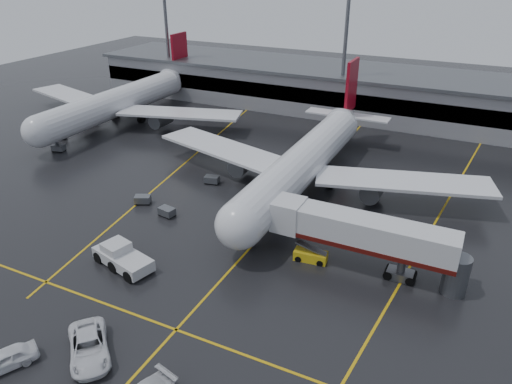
% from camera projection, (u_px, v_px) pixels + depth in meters
% --- Properties ---
extents(ground, '(220.00, 220.00, 0.00)m').
position_uv_depth(ground, '(278.00, 218.00, 59.41)').
color(ground, black).
rests_on(ground, ground).
extents(apron_line_centre, '(0.25, 90.00, 0.02)m').
position_uv_depth(apron_line_centre, '(278.00, 218.00, 59.41)').
color(apron_line_centre, gold).
rests_on(apron_line_centre, ground).
extents(apron_line_stop, '(60.00, 0.25, 0.02)m').
position_uv_depth(apron_line_stop, '(176.00, 330.00, 41.68)').
color(apron_line_stop, gold).
rests_on(apron_line_stop, ground).
extents(apron_line_left, '(9.99, 69.35, 0.02)m').
position_uv_depth(apron_line_left, '(186.00, 162.00, 75.29)').
color(apron_line_left, gold).
rests_on(apron_line_left, ground).
extents(apron_line_right, '(7.57, 69.64, 0.02)m').
position_uv_depth(apron_line_right, '(441.00, 213.00, 60.42)').
color(apron_line_right, gold).
rests_on(apron_line_right, ground).
extents(terminal, '(122.00, 19.00, 8.60)m').
position_uv_depth(terminal, '(374.00, 93.00, 96.11)').
color(terminal, gray).
rests_on(terminal, ground).
extents(light_mast_left, '(3.00, 1.20, 25.45)m').
position_uv_depth(light_mast_left, '(167.00, 30.00, 104.42)').
color(light_mast_left, '#595B60').
rests_on(light_mast_left, ground).
extents(light_mast_mid, '(3.00, 1.20, 25.45)m').
position_uv_depth(light_mast_mid, '(345.00, 43.00, 88.77)').
color(light_mast_mid, '#595B60').
rests_on(light_mast_mid, ground).
extents(main_airliner, '(48.80, 45.60, 14.10)m').
position_uv_depth(main_airliner, '(307.00, 159.00, 65.35)').
color(main_airliner, silver).
rests_on(main_airliner, ground).
extents(second_airliner, '(48.80, 45.60, 14.10)m').
position_uv_depth(second_airliner, '(122.00, 100.00, 91.46)').
color(second_airliner, silver).
rests_on(second_airliner, ground).
extents(jet_bridge, '(19.90, 3.40, 6.05)m').
position_uv_depth(jet_bridge, '(363.00, 235.00, 48.18)').
color(jet_bridge, silver).
rests_on(jet_bridge, ground).
extents(pushback_tractor, '(7.49, 4.53, 2.51)m').
position_uv_depth(pushback_tractor, '(122.00, 257.00, 49.90)').
color(pushback_tractor, silver).
rests_on(pushback_tractor, ground).
extents(belt_loader, '(3.65, 1.99, 2.22)m').
position_uv_depth(belt_loader, '(311.00, 256.00, 50.94)').
color(belt_loader, yellow).
rests_on(belt_loader, ground).
extents(service_van_a, '(6.76, 6.60, 1.80)m').
position_uv_depth(service_van_a, '(89.00, 347.00, 38.67)').
color(service_van_a, white).
rests_on(service_van_a, ground).
extents(service_van_d, '(3.95, 5.13, 1.63)m').
position_uv_depth(service_van_d, '(5.00, 359.00, 37.60)').
color(service_van_d, white).
rests_on(service_van_d, ground).
extents(baggage_cart_a, '(2.19, 1.62, 1.12)m').
position_uv_depth(baggage_cart_a, '(167.00, 211.00, 59.54)').
color(baggage_cart_a, '#595B60').
rests_on(baggage_cart_a, ground).
extents(baggage_cart_b, '(2.36, 2.03, 1.12)m').
position_uv_depth(baggage_cart_b, '(143.00, 199.00, 62.51)').
color(baggage_cart_b, '#595B60').
rests_on(baggage_cart_b, ground).
extents(baggage_cart_c, '(2.23, 1.69, 1.12)m').
position_uv_depth(baggage_cart_c, '(212.00, 179.00, 68.02)').
color(baggage_cart_c, '#595B60').
rests_on(baggage_cart_c, ground).
extents(baggage_cart_d, '(2.36, 2.01, 1.12)m').
position_uv_depth(baggage_cart_d, '(60.00, 136.00, 84.33)').
color(baggage_cart_d, '#595B60').
rests_on(baggage_cart_d, ground).
extents(baggage_cart_e, '(2.28, 1.79, 1.12)m').
position_uv_depth(baggage_cart_e, '(59.00, 148.00, 79.09)').
color(baggage_cart_e, '#595B60').
rests_on(baggage_cart_e, ground).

